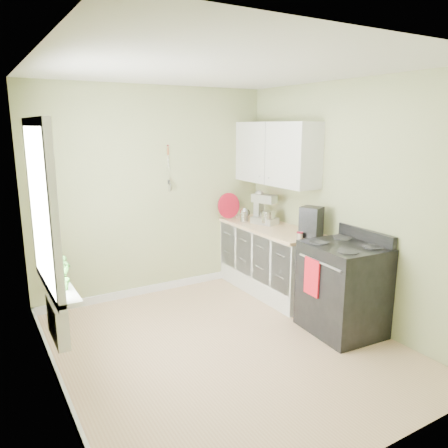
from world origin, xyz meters
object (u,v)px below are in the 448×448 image
stand_mixer (264,210)px  coffee_maker (311,223)px  stove (343,288)px  kettle (244,215)px

stand_mixer → coffee_maker: 0.89m
stand_mixer → stove: bearing=-91.4°
kettle → coffee_maker: size_ratio=0.53×
stove → stand_mixer: size_ratio=2.53×
stand_mixer → kettle: size_ratio=2.25×
stove → stand_mixer: (0.04, 1.52, 0.60)m
stove → coffee_maker: size_ratio=3.04×
stove → stand_mixer: 1.63m
stove → kettle: stove is taller
stove → stand_mixer: bearing=88.6°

